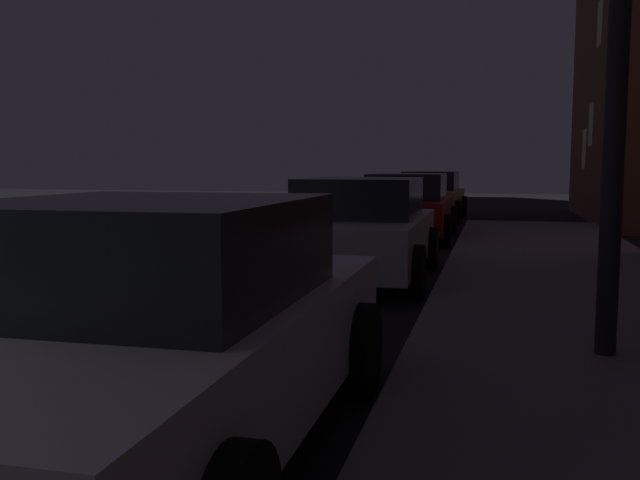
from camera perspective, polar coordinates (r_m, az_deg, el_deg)
The scene contains 4 objects.
car_white at distance 3.99m, azimuth -13.88°, elevation -7.24°, with size 2.12×4.08×1.43m.
car_silver at distance 9.88m, azimuth 3.25°, elevation 0.85°, with size 2.07×4.03×1.43m.
car_red at distance 15.42m, azimuth 7.16°, elevation 2.71°, with size 2.04×4.39×1.43m.
car_yellow_cab at distance 20.94m, azimuth 8.99°, elevation 3.54°, with size 2.02×4.34×1.43m.
Camera 1 is at (4.68, -1.03, 1.61)m, focal length 39.25 mm.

